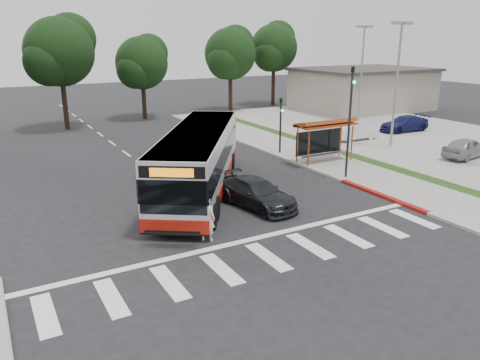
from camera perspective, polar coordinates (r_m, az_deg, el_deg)
ground at (r=22.15m, az=-3.55°, el=-4.31°), size 140.00×140.00×0.00m
sidewalk_east at (r=34.18m, az=7.28°, el=3.37°), size 4.00×40.00×0.12m
curb_east at (r=33.05m, az=4.48°, el=3.01°), size 0.30×40.00×0.15m
curb_east_red at (r=25.68m, az=16.91°, el=-1.82°), size 0.32×6.00×0.15m
parking_lot at (r=43.58m, az=18.58°, el=5.56°), size 18.00×36.00×0.10m
commercial_building at (r=56.53m, az=14.66°, el=10.54°), size 14.00×10.00×4.40m
building_roof_cap at (r=56.34m, az=14.85°, el=12.91°), size 14.60×10.60×0.30m
crosswalk_ladder at (r=18.14m, az=3.44°, el=-9.31°), size 18.00×2.60×0.01m
bus_shelter at (r=31.35m, az=10.29°, el=6.28°), size 4.20×1.60×2.86m
traffic_signal_ne_tall at (r=27.63m, az=13.27°, el=7.90°), size 0.18×0.37×6.50m
traffic_signal_ne_short at (r=33.29m, az=4.98°, el=7.33°), size 0.18×0.37×4.00m
lot_light_front at (r=36.51m, az=18.69°, el=12.80°), size 1.90×0.35×9.01m
lot_light_mid at (r=47.80m, az=14.69°, el=13.92°), size 1.90×0.35×9.01m
tree_ne_a at (r=52.97m, az=-1.17°, el=15.23°), size 6.16×5.74×9.30m
tree_ne_b at (r=58.25m, az=4.19°, el=15.87°), size 6.16×5.74×10.02m
tree_north_a at (r=45.26m, az=-21.10°, el=14.51°), size 6.60×6.15×10.17m
tree_north_b at (r=49.09m, az=-11.83°, el=13.89°), size 5.72×5.33×8.43m
transit_bus at (r=25.04m, az=-5.04°, el=2.27°), size 9.62×12.55×3.40m
pedestrian at (r=19.14m, az=-4.10°, el=-4.73°), size 0.84×0.80×1.93m
dark_sedan at (r=23.07m, az=1.98°, el=-1.58°), size 2.79×5.04×1.38m
parked_car_0 at (r=35.61m, az=25.87°, el=3.57°), size 4.32×2.21×1.41m
parked_car_1 at (r=38.98m, az=13.86°, el=5.74°), size 3.95×1.39×1.30m
parked_car_3 at (r=43.80m, az=19.39°, el=6.50°), size 4.72×2.13×1.34m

